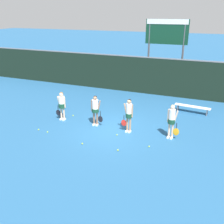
{
  "coord_description": "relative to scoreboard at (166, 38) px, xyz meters",
  "views": [
    {
      "loc": [
        5.01,
        -11.91,
        5.95
      ],
      "look_at": [
        -0.01,
        0.03,
        0.95
      ],
      "focal_mm": 42.0,
      "sensor_mm": 36.0,
      "label": 1
    }
  ],
  "objects": [
    {
      "name": "player_1",
      "position": [
        -1.97,
        -8.04,
        -3.11
      ],
      "size": [
        0.66,
        0.39,
        1.72
      ],
      "rotation": [
        0.0,
        0.0,
        0.14
      ],
      "color": "#8C664C",
      "rests_on": "ground_plane"
    },
    {
      "name": "bench_courtside",
      "position": [
        2.74,
        -4.0,
        -3.75
      ],
      "size": [
        2.21,
        0.58,
        0.44
      ],
      "rotation": [
        0.0,
        0.0,
        -0.1
      ],
      "color": "silver",
      "rests_on": "ground_plane"
    },
    {
      "name": "player_0",
      "position": [
        -4.08,
        -8.1,
        -3.12
      ],
      "size": [
        0.7,
        0.41,
        1.69
      ],
      "rotation": [
        0.0,
        0.0,
        -0.1
      ],
      "color": "beige",
      "rests_on": "ground_plane"
    },
    {
      "name": "tennis_ball_4",
      "position": [
        -0.39,
        -8.8,
        -4.1
      ],
      "size": [
        0.06,
        0.06,
        0.06
      ],
      "primitive_type": "sphere",
      "color": "#CCE033",
      "rests_on": "ground_plane"
    },
    {
      "name": "tennis_ball_6",
      "position": [
        -3.88,
        -9.9,
        -4.1
      ],
      "size": [
        0.07,
        0.07,
        0.07
      ],
      "primitive_type": "sphere",
      "color": "#CCE033",
      "rests_on": "ground_plane"
    },
    {
      "name": "tennis_ball_0",
      "position": [
        -4.5,
        -9.83,
        -4.1
      ],
      "size": [
        0.07,
        0.07,
        0.07
      ],
      "primitive_type": "sphere",
      "color": "#CCE033",
      "rests_on": "ground_plane"
    },
    {
      "name": "tennis_ball_1",
      "position": [
        -3.84,
        -7.36,
        -4.1
      ],
      "size": [
        0.07,
        0.07,
        0.07
      ],
      "primitive_type": "sphere",
      "color": "#CCE033",
      "rests_on": "ground_plane"
    },
    {
      "name": "scoreboard",
      "position": [
        0.0,
        0.0,
        0.0
      ],
      "size": [
        3.15,
        0.15,
        5.43
      ],
      "color": "#515156",
      "rests_on": "ground_plane"
    },
    {
      "name": "fence_windscreen",
      "position": [
        -0.95,
        -1.11,
        -2.71
      ],
      "size": [
        60.0,
        0.08,
        2.82
      ],
      "color": "black",
      "rests_on": "ground_plane"
    },
    {
      "name": "tennis_ball_2",
      "position": [
        0.24,
        -10.25,
        -4.1
      ],
      "size": [
        0.07,
        0.07,
        0.07
      ],
      "primitive_type": "sphere",
      "color": "#CCE033",
      "rests_on": "ground_plane"
    },
    {
      "name": "player_3",
      "position": [
        2.18,
        -8.04,
        -3.09
      ],
      "size": [
        0.64,
        0.35,
        1.77
      ],
      "rotation": [
        0.0,
        0.0,
        -0.1
      ],
      "color": "beige",
      "rests_on": "ground_plane"
    },
    {
      "name": "player_2",
      "position": [
        0.01,
        -8.17,
        -3.06
      ],
      "size": [
        0.63,
        0.33,
        1.81
      ],
      "rotation": [
        0.0,
        0.0,
        -0.06
      ],
      "color": "tan",
      "rests_on": "ground_plane"
    },
    {
      "name": "tennis_ball_5",
      "position": [
        1.45,
        -9.36,
        -4.1
      ],
      "size": [
        0.07,
        0.07,
        0.07
      ],
      "primitive_type": "sphere",
      "color": "#CCE033",
      "rests_on": "ground_plane"
    },
    {
      "name": "tennis_ball_3",
      "position": [
        -1.57,
        -10.33,
        -4.1
      ],
      "size": [
        0.07,
        0.07,
        0.07
      ],
      "primitive_type": "sphere",
      "color": "#CCE033",
      "rests_on": "ground_plane"
    },
    {
      "name": "ground_plane",
      "position": [
        -0.95,
        -8.12,
        -4.13
      ],
      "size": [
        140.0,
        140.0,
        0.0
      ],
      "primitive_type": "plane",
      "color": "#235684"
    }
  ]
}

